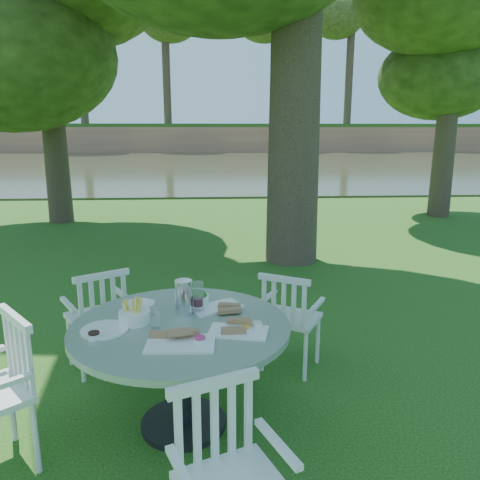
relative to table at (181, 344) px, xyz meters
name	(u,v)px	position (x,y,z in m)	size (l,w,h in m)	color
ground	(241,328)	(0.48, 1.54, -0.58)	(140.00, 140.00, 0.00)	#143D0C
table	(181,344)	(0.00, 0.00, 0.00)	(1.38, 1.38, 0.72)	black
chair_ne	(288,315)	(0.79, 0.68, -0.10)	(0.56, 0.55, 0.83)	silver
chair_nw	(100,313)	(-0.69, 0.77, -0.08)	(0.58, 0.57, 0.85)	silver
chair_sw	(1,381)	(-1.00, -0.29, -0.06)	(0.62, 0.62, 0.90)	silver
chair_se	(224,464)	(0.24, -1.01, -0.08)	(0.55, 0.54, 0.85)	silver
tableware	(175,312)	(-0.04, 0.09, 0.19)	(1.15, 0.88, 0.23)	white
river	(216,164)	(0.48, 24.54, -0.58)	(100.00, 28.00, 0.12)	#2D321D
far_bank	(216,71)	(0.76, 42.66, 6.66)	(100.00, 18.00, 15.20)	#9F654A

